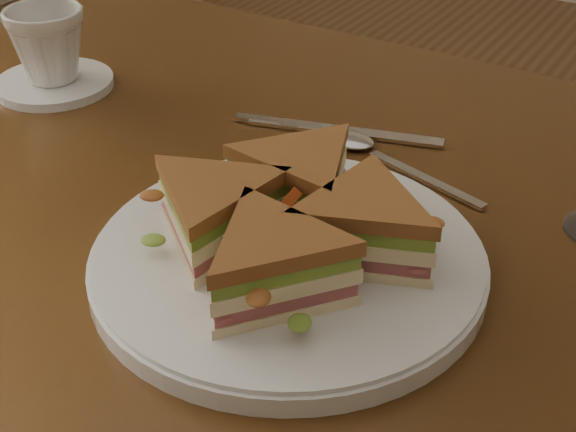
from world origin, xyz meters
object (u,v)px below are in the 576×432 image
at_px(saucer, 55,83).
at_px(coffee_cup, 48,45).
at_px(sandwich_wedges, 288,222).
at_px(knife, 330,130).
at_px(plate, 288,261).
at_px(table, 312,306).
at_px(spoon, 368,150).

height_order(saucer, coffee_cup, coffee_cup).
bearing_deg(sandwich_wedges, knife, 110.94).
xyz_separation_m(plate, coffee_cup, (-0.40, 0.15, 0.04)).
height_order(table, spoon, spoon).
xyz_separation_m(spoon, coffee_cup, (-0.37, -0.05, 0.05)).
relative_size(sandwich_wedges, spoon, 1.49).
height_order(table, sandwich_wedges, sandwich_wedges).
bearing_deg(spoon, knife, 175.07).
bearing_deg(spoon, coffee_cup, -156.60).
relative_size(saucer, coffee_cup, 1.51).
xyz_separation_m(table, plate, (0.02, -0.08, 0.11)).
relative_size(plate, saucer, 2.32).
bearing_deg(plate, knife, 110.94).
xyz_separation_m(sandwich_wedges, saucer, (-0.40, 0.15, -0.04)).
xyz_separation_m(spoon, knife, (-0.05, 0.02, -0.00)).
bearing_deg(plate, spoon, 98.78).
xyz_separation_m(plate, sandwich_wedges, (0.00, 0.00, 0.04)).
xyz_separation_m(sandwich_wedges, knife, (-0.08, 0.22, -0.04)).
xyz_separation_m(table, sandwich_wedges, (0.02, -0.08, 0.14)).
distance_m(plate, sandwich_wedges, 0.04).
xyz_separation_m(saucer, coffee_cup, (0.00, -0.00, 0.05)).
bearing_deg(plate, sandwich_wedges, 45.00).
bearing_deg(coffee_cup, plate, -2.84).
relative_size(plate, coffee_cup, 3.50).
relative_size(sandwich_wedges, saucer, 2.02).
bearing_deg(coffee_cup, sandwich_wedges, -2.84).
distance_m(plate, spoon, 0.20).
bearing_deg(saucer, table, -11.30).
distance_m(plate, coffee_cup, 0.43).
bearing_deg(knife, coffee_cup, 175.93).
height_order(sandwich_wedges, saucer, sandwich_wedges).
bearing_deg(table, saucer, 168.70).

